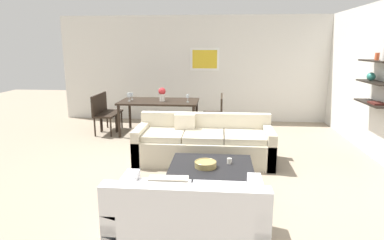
% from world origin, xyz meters
% --- Properties ---
extents(ground_plane, '(18.00, 18.00, 0.00)m').
position_xyz_m(ground_plane, '(0.00, 0.00, 0.00)').
color(ground_plane, gray).
extents(back_wall_unit, '(8.40, 0.09, 2.70)m').
position_xyz_m(back_wall_unit, '(0.30, 3.53, 1.35)').
color(back_wall_unit, silver).
rests_on(back_wall_unit, ground).
extents(sofa_beige, '(2.30, 0.90, 0.78)m').
position_xyz_m(sofa_beige, '(0.04, 0.34, 0.29)').
color(sofa_beige, beige).
rests_on(sofa_beige, ground).
extents(loveseat_white, '(1.47, 0.90, 0.78)m').
position_xyz_m(loveseat_white, '(0.02, -2.13, 0.29)').
color(loveseat_white, white).
rests_on(loveseat_white, ground).
extents(coffee_table, '(1.11, 0.98, 0.38)m').
position_xyz_m(coffee_table, '(0.20, -0.90, 0.19)').
color(coffee_table, black).
rests_on(coffee_table, ground).
extents(decorative_bowl, '(0.29, 0.29, 0.08)m').
position_xyz_m(decorative_bowl, '(0.13, -0.96, 0.42)').
color(decorative_bowl, '#99844C').
rests_on(decorative_bowl, coffee_table).
extents(candle_jar, '(0.06, 0.06, 0.08)m').
position_xyz_m(candle_jar, '(0.45, -0.80, 0.42)').
color(candle_jar, silver).
rests_on(candle_jar, coffee_table).
extents(dining_table, '(1.73, 0.96, 0.75)m').
position_xyz_m(dining_table, '(-1.06, 2.08, 0.68)').
color(dining_table, black).
rests_on(dining_table, ground).
extents(dining_chair_right_far, '(0.44, 0.44, 0.88)m').
position_xyz_m(dining_chair_right_far, '(0.22, 2.29, 0.50)').
color(dining_chair_right_far, black).
rests_on(dining_chair_right_far, ground).
extents(dining_chair_left_near, '(0.44, 0.44, 0.88)m').
position_xyz_m(dining_chair_left_near, '(-2.33, 1.86, 0.50)').
color(dining_chair_left_near, black).
rests_on(dining_chair_left_near, ground).
extents(dining_chair_left_far, '(0.44, 0.44, 0.88)m').
position_xyz_m(dining_chair_left_far, '(-2.33, 2.29, 0.50)').
color(dining_chair_left_far, black).
rests_on(dining_chair_left_far, ground).
extents(dining_chair_right_near, '(0.44, 0.44, 0.88)m').
position_xyz_m(dining_chair_right_near, '(0.22, 1.86, 0.50)').
color(dining_chair_right_near, black).
rests_on(dining_chair_right_near, ground).
extents(wine_glass_left_far, '(0.06, 0.06, 0.15)m').
position_xyz_m(wine_glass_left_far, '(-1.71, 2.20, 0.85)').
color(wine_glass_left_far, silver).
rests_on(wine_glass_left_far, dining_table).
extents(wine_glass_left_near, '(0.08, 0.08, 0.19)m').
position_xyz_m(wine_glass_left_near, '(-1.71, 1.96, 0.88)').
color(wine_glass_left_near, silver).
rests_on(wine_glass_left_near, dining_table).
extents(wine_glass_right_near, '(0.06, 0.06, 0.17)m').
position_xyz_m(wine_glass_right_near, '(-0.40, 1.96, 0.87)').
color(wine_glass_right_near, silver).
rests_on(wine_glass_right_near, dining_table).
extents(centerpiece_vase, '(0.16, 0.16, 0.30)m').
position_xyz_m(centerpiece_vase, '(-0.98, 2.02, 0.92)').
color(centerpiece_vase, silver).
rests_on(centerpiece_vase, dining_table).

